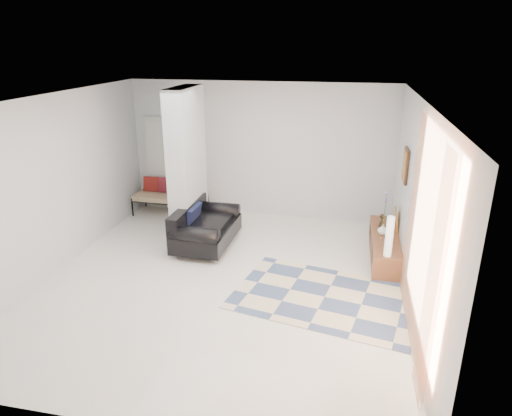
# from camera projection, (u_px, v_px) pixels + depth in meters

# --- Properties ---
(floor) EXTENTS (6.00, 6.00, 0.00)m
(floor) POSITION_uv_depth(u_px,v_px,m) (223.00, 280.00, 7.19)
(floor) COLOR white
(floor) RESTS_ON ground
(ceiling) EXTENTS (6.00, 6.00, 0.00)m
(ceiling) POSITION_uv_depth(u_px,v_px,m) (218.00, 99.00, 6.22)
(ceiling) COLOR white
(ceiling) RESTS_ON wall_back
(wall_back) EXTENTS (6.00, 0.00, 6.00)m
(wall_back) POSITION_uv_depth(u_px,v_px,m) (260.00, 151.00, 9.47)
(wall_back) COLOR silver
(wall_back) RESTS_ON ground
(wall_front) EXTENTS (6.00, 0.00, 6.00)m
(wall_front) POSITION_uv_depth(u_px,v_px,m) (127.00, 305.00, 3.95)
(wall_front) COLOR silver
(wall_front) RESTS_ON ground
(wall_left) EXTENTS (0.00, 6.00, 6.00)m
(wall_left) POSITION_uv_depth(u_px,v_px,m) (54.00, 185.00, 7.23)
(wall_left) COLOR silver
(wall_left) RESTS_ON ground
(wall_right) EXTENTS (0.00, 6.00, 6.00)m
(wall_right) POSITION_uv_depth(u_px,v_px,m) (416.00, 209.00, 6.19)
(wall_right) COLOR silver
(wall_right) RESTS_ON ground
(partition_column) EXTENTS (0.35, 1.20, 2.80)m
(partition_column) POSITION_uv_depth(u_px,v_px,m) (187.00, 165.00, 8.39)
(partition_column) COLOR silver
(partition_column) RESTS_ON floor
(hallway_door) EXTENTS (0.85, 0.06, 2.04)m
(hallway_door) POSITION_uv_depth(u_px,v_px,m) (166.00, 164.00, 9.96)
(hallway_door) COLOR silver
(hallway_door) RESTS_ON floor
(curtain) EXTENTS (0.00, 2.55, 2.55)m
(curtain) POSITION_uv_depth(u_px,v_px,m) (422.00, 240.00, 5.13)
(curtain) COLOR #F88441
(curtain) RESTS_ON wall_right
(wall_art) EXTENTS (0.04, 0.45, 0.55)m
(wall_art) POSITION_uv_depth(u_px,v_px,m) (406.00, 165.00, 7.39)
(wall_art) COLOR #36200E
(wall_art) RESTS_ON wall_right
(media_console) EXTENTS (0.45, 1.88, 0.80)m
(media_console) POSITION_uv_depth(u_px,v_px,m) (384.00, 245.00, 7.93)
(media_console) COLOR brown
(media_console) RESTS_ON floor
(loveseat) EXTENTS (0.95, 1.58, 0.76)m
(loveseat) POSITION_uv_depth(u_px,v_px,m) (203.00, 227.00, 8.30)
(loveseat) COLOR silver
(loveseat) RESTS_ON floor
(daybed) EXTENTS (1.55, 0.69, 0.77)m
(daybed) POSITION_uv_depth(u_px,v_px,m) (169.00, 195.00, 9.83)
(daybed) COLOR black
(daybed) RESTS_ON floor
(area_rug) EXTENTS (2.90, 2.22, 0.01)m
(area_rug) POSITION_uv_depth(u_px,v_px,m) (325.00, 297.00, 6.71)
(area_rug) COLOR beige
(area_rug) RESTS_ON floor
(cylinder_lamp) EXTENTS (0.12, 0.12, 0.65)m
(cylinder_lamp) POSITION_uv_depth(u_px,v_px,m) (389.00, 236.00, 7.00)
(cylinder_lamp) COLOR white
(cylinder_lamp) RESTS_ON media_console
(bronze_figurine) EXTENTS (0.13, 0.13, 0.24)m
(bronze_figurine) POSITION_uv_depth(u_px,v_px,m) (382.00, 220.00, 8.17)
(bronze_figurine) COLOR #2F2214
(bronze_figurine) RESTS_ON media_console
(vase) EXTENTS (0.21, 0.21, 0.19)m
(vase) POSITION_uv_depth(u_px,v_px,m) (383.00, 229.00, 7.85)
(vase) COLOR white
(vase) RESTS_ON media_console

